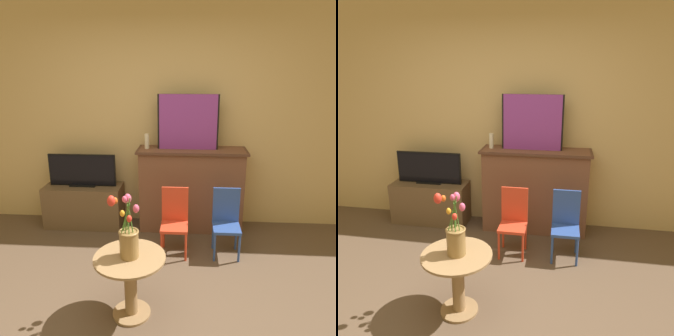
{
  "view_description": "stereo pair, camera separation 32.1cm",
  "coord_description": "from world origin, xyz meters",
  "views": [
    {
      "loc": [
        0.36,
        -1.85,
        1.91
      ],
      "look_at": [
        0.14,
        1.22,
        0.98
      ],
      "focal_mm": 35.0,
      "sensor_mm": 36.0,
      "label": 1
    },
    {
      "loc": [
        0.68,
        -1.81,
        1.91
      ],
      "look_at": [
        0.14,
        1.22,
        0.98
      ],
      "focal_mm": 35.0,
      "sensor_mm": 36.0,
      "label": 2
    }
  ],
  "objects": [
    {
      "name": "wall_back",
      "position": [
        0.0,
        2.13,
        1.35
      ],
      "size": [
        8.0,
        0.06,
        2.7
      ],
      "color": "tan",
      "rests_on": "ground"
    },
    {
      "name": "fireplace_mantel",
      "position": [
        0.38,
        1.91,
        0.52
      ],
      "size": [
        1.29,
        0.43,
        1.01
      ],
      "color": "brown",
      "rests_on": "ground"
    },
    {
      "name": "painting",
      "position": [
        0.33,
        1.91,
        1.32
      ],
      "size": [
        0.71,
        0.03,
        0.63
      ],
      "color": "black",
      "rests_on": "fireplace_mantel"
    },
    {
      "name": "mantel_candle",
      "position": [
        -0.15,
        1.91,
        1.09
      ],
      "size": [
        0.05,
        0.05,
        0.18
      ],
      "color": "silver",
      "rests_on": "fireplace_mantel"
    },
    {
      "name": "tv_stand",
      "position": [
        -0.96,
        1.88,
        0.26
      ],
      "size": [
        0.95,
        0.39,
        0.53
      ],
      "color": "brown",
      "rests_on": "ground"
    },
    {
      "name": "tv_monitor",
      "position": [
        -0.96,
        1.89,
        0.72
      ],
      "size": [
        0.83,
        0.12,
        0.4
      ],
      "color": "black",
      "rests_on": "tv_stand"
    },
    {
      "name": "chair_red",
      "position": [
        0.21,
        1.32,
        0.39
      ],
      "size": [
        0.28,
        0.28,
        0.72
      ],
      "color": "red",
      "rests_on": "ground"
    },
    {
      "name": "chair_blue",
      "position": [
        0.75,
        1.33,
        0.39
      ],
      "size": [
        0.28,
        0.28,
        0.72
      ],
      "color": "#2D4C99",
      "rests_on": "ground"
    },
    {
      "name": "side_table",
      "position": [
        -0.09,
        0.33,
        0.34
      ],
      "size": [
        0.56,
        0.56,
        0.53
      ],
      "color": "#99754C",
      "rests_on": "ground"
    },
    {
      "name": "vase_tulips",
      "position": [
        -0.1,
        0.33,
        0.7
      ],
      "size": [
        0.23,
        0.24,
        0.52
      ],
      "color": "olive",
      "rests_on": "side_table"
    }
  ]
}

